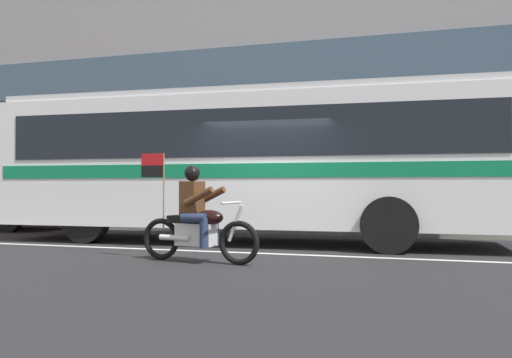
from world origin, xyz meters
TOP-DOWN VIEW (x-y plane):
  - ground_plane at (0.00, 0.00)m, footprint 60.00×60.00m
  - sidewalk_curb at (0.00, 5.10)m, footprint 28.00×3.80m
  - lane_center_stripe at (0.00, -0.60)m, footprint 26.60×0.14m
  - transit_bus at (-0.67, 1.19)m, footprint 10.94×2.97m
  - motorcycle_with_rider at (-0.61, -1.95)m, footprint 2.18×0.68m
  - fire_hydrant at (1.20, 3.86)m, footprint 0.22×0.30m

SIDE VIEW (x-z plane):
  - ground_plane at x=0.00m, z-range 0.00..0.00m
  - lane_center_stripe at x=0.00m, z-range 0.00..0.01m
  - sidewalk_curb at x=0.00m, z-range 0.00..0.15m
  - fire_hydrant at x=1.20m, z-range 0.14..0.89m
  - motorcycle_with_rider at x=-0.61m, z-range -0.22..1.55m
  - transit_bus at x=-0.67m, z-range 0.27..3.49m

